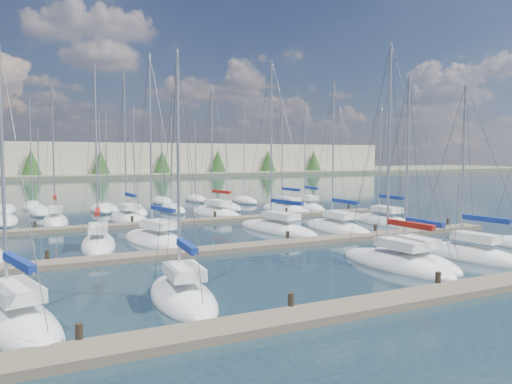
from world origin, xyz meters
name	(u,v)px	position (x,y,z in m)	size (l,w,h in m)	color
ground	(115,199)	(0.00, 60.00, 0.00)	(400.00, 400.00, 0.00)	#1E323C
dock_near	(384,303)	(0.00, 2.01, 0.15)	(44.00, 1.93, 1.10)	#6B5E4C
dock_mid	(243,247)	(0.00, 16.01, 0.15)	(44.00, 1.93, 1.10)	#6B5E4C
dock_far	(178,222)	(0.00, 30.01, 0.15)	(44.00, 1.93, 1.10)	#6B5E4C
sailboat_b	(13,320)	(-13.90, 6.48, 0.17)	(4.50, 8.64, 11.52)	white
sailboat_d	(396,263)	(5.59, 7.50, 0.19)	(3.08, 8.26, 13.32)	white
sailboat_o	(128,218)	(-3.51, 34.77, 0.19)	(3.30, 8.21, 15.06)	white
sailboat_i	(98,244)	(-8.44, 21.45, 0.19)	(3.58, 8.27, 13.19)	white
sailboat_r	(307,207)	(17.67, 35.79, 0.19)	(3.05, 8.06, 13.01)	white
sailboat_l	(337,228)	(10.78, 20.27, 0.18)	(3.00, 8.76, 13.15)	white
sailboat_c	(183,296)	(-7.27, 6.60, 0.18)	(3.08, 6.96, 11.60)	white
sailboat_j	(156,240)	(-4.40, 21.31, 0.18)	(4.56, 9.02, 14.37)	white
sailboat_n	(55,221)	(-10.06, 35.42, 0.20)	(2.77, 7.53, 13.47)	white
sailboat_q	(285,209)	(14.18, 34.87, 0.17)	(3.66, 8.82, 12.46)	white
sailboat_m	(384,221)	(17.13, 21.82, 0.18)	(2.79, 8.46, 11.79)	white
sailboat_k	(277,229)	(6.02, 22.11, 0.19)	(4.17, 10.22, 14.84)	white
sailboat_e	(413,260)	(7.07, 7.71, 0.18)	(2.45, 7.21, 11.67)	white
sailboat_f	(470,255)	(11.29, 7.24, 0.18)	(3.05, 7.97, 11.35)	white
sailboat_p	(216,213)	(5.72, 34.88, 0.18)	(4.26, 8.92, 14.42)	white
distant_boats	(103,209)	(-4.34, 43.76, 0.29)	(36.93, 20.75, 13.30)	#9EA0A5
shoreline	(9,151)	(-13.29, 149.77, 7.44)	(400.00, 60.00, 38.00)	#666B51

